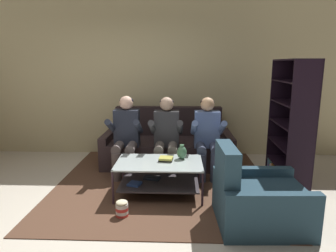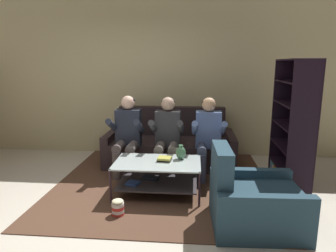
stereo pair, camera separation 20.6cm
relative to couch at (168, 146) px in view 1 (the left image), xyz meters
The scene contains 13 objects.
ground 1.95m from the couch, 107.59° to the right, with size 16.80×16.80×0.00m, color beige.
back_partition 1.43m from the couch, 133.03° to the left, with size 8.40×0.12×2.90m, color #CBBC8A.
couch is the anchor object (origin of this frame).
person_seated_left 0.91m from the couch, 137.37° to the right, with size 0.50×0.58×1.21m.
person_seated_middle 0.67m from the couch, 90.00° to the right, with size 0.50×0.58×1.20m.
person_seated_right 0.91m from the couch, 42.69° to the right, with size 0.50×0.58×1.20m.
coffee_table 1.28m from the couch, 93.20° to the right, with size 1.11×0.69×0.44m.
area_rug 0.82m from the couch, 92.28° to the right, with size 3.00×3.22×0.01m.
vase 1.19m from the couch, 78.46° to the right, with size 0.13×0.13×0.19m.
book_stack 1.24m from the couch, 88.89° to the right, with size 0.19×0.19×0.05m.
bookshelf 2.03m from the couch, 25.89° to the right, with size 0.37×0.95×1.75m.
armchair 2.23m from the couch, 62.47° to the right, with size 0.95×0.86×0.86m.
popcorn_tub 1.95m from the couch, 103.12° to the right, with size 0.14×0.14×0.19m.
Camera 1 is at (0.78, -3.14, 1.70)m, focal length 32.00 mm.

